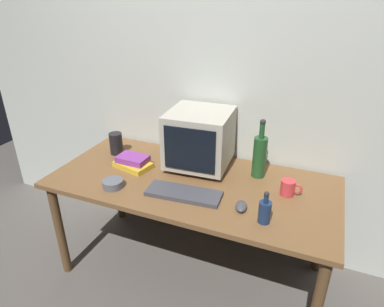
% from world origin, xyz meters
% --- Properties ---
extents(ground_plane, '(6.00, 6.00, 0.00)m').
position_xyz_m(ground_plane, '(0.00, 0.00, 0.00)').
color(ground_plane, '#56514C').
extents(back_wall, '(4.00, 0.08, 2.50)m').
position_xyz_m(back_wall, '(0.00, 0.46, 1.25)').
color(back_wall, beige).
rests_on(back_wall, ground).
extents(desk, '(1.70, 0.79, 0.71)m').
position_xyz_m(desk, '(0.00, 0.00, 0.64)').
color(desk, brown).
rests_on(desk, ground).
extents(crt_monitor, '(0.40, 0.41, 0.37)m').
position_xyz_m(crt_monitor, '(-0.03, 0.19, 0.91)').
color(crt_monitor, '#B2AD9E').
rests_on(crt_monitor, desk).
extents(keyboard, '(0.43, 0.18, 0.02)m').
position_xyz_m(keyboard, '(0.02, -0.17, 0.72)').
color(keyboard, '#3F3F47').
rests_on(keyboard, desk).
extents(computer_mouse, '(0.08, 0.11, 0.04)m').
position_xyz_m(computer_mouse, '(0.35, -0.18, 0.73)').
color(computer_mouse, '#3F3F47').
rests_on(computer_mouse, desk).
extents(bottle_tall, '(0.08, 0.08, 0.37)m').
position_xyz_m(bottle_tall, '(0.35, 0.21, 0.85)').
color(bottle_tall, '#1E4C23').
rests_on(bottle_tall, desk).
extents(bottle_short, '(0.06, 0.06, 0.17)m').
position_xyz_m(bottle_short, '(0.48, -0.24, 0.78)').
color(bottle_short, navy).
rests_on(bottle_short, desk).
extents(book_stack, '(0.26, 0.19, 0.07)m').
position_xyz_m(book_stack, '(-0.42, 0.01, 0.75)').
color(book_stack, gold).
rests_on(book_stack, desk).
extents(mug, '(0.12, 0.08, 0.09)m').
position_xyz_m(mug, '(0.55, 0.06, 0.76)').
color(mug, '#CC383D').
rests_on(mug, desk).
extents(cd_spindle, '(0.12, 0.12, 0.04)m').
position_xyz_m(cd_spindle, '(-0.40, -0.25, 0.74)').
color(cd_spindle, '#595B66').
rests_on(cd_spindle, desk).
extents(metal_canister, '(0.09, 0.09, 0.15)m').
position_xyz_m(metal_canister, '(-0.63, 0.14, 0.79)').
color(metal_canister, black).
rests_on(metal_canister, desk).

